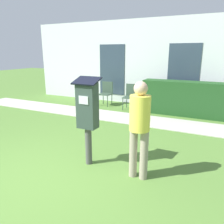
# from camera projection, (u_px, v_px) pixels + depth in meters

# --- Properties ---
(ground_plane) EXTENTS (40.00, 40.00, 0.00)m
(ground_plane) POSITION_uv_depth(u_px,v_px,m) (30.00, 183.00, 3.45)
(ground_plane) COLOR #517A33
(sidewalk) EXTENTS (12.00, 1.10, 0.02)m
(sidewalk) POSITION_uv_depth(u_px,v_px,m) (124.00, 118.00, 6.86)
(sidewalk) COLOR #B7B2A8
(sidewalk) RESTS_ON ground
(building_facade) EXTENTS (10.00, 0.26, 3.20)m
(building_facade) POSITION_uv_depth(u_px,v_px,m) (146.00, 63.00, 8.34)
(building_facade) COLOR silver
(building_facade) RESTS_ON ground
(parking_meter) EXTENTS (0.44, 0.31, 1.59)m
(parking_meter) POSITION_uv_depth(u_px,v_px,m) (87.00, 110.00, 3.79)
(parking_meter) COLOR #4C4C4C
(parking_meter) RESTS_ON ground
(person_standing) EXTENTS (0.32, 0.32, 1.58)m
(person_standing) POSITION_uv_depth(u_px,v_px,m) (140.00, 123.00, 3.37)
(person_standing) COLOR gray
(person_standing) RESTS_ON ground
(outdoor_chair_left) EXTENTS (0.44, 0.44, 0.90)m
(outdoor_chair_left) POSITION_uv_depth(u_px,v_px,m) (106.00, 91.00, 8.45)
(outdoor_chair_left) COLOR #334738
(outdoor_chair_left) RESTS_ON ground
(outdoor_chair_middle) EXTENTS (0.44, 0.44, 0.90)m
(outdoor_chair_middle) POSITION_uv_depth(u_px,v_px,m) (131.00, 94.00, 7.84)
(outdoor_chair_middle) COLOR #334738
(outdoor_chair_middle) RESTS_ON ground
(outdoor_chair_right) EXTENTS (0.44, 0.44, 0.90)m
(outdoor_chair_right) POSITION_uv_depth(u_px,v_px,m) (163.00, 95.00, 7.70)
(outdoor_chair_right) COLOR #334738
(outdoor_chair_right) RESTS_ON ground
(hedge_row) EXTENTS (2.65, 0.60, 1.10)m
(hedge_row) POSITION_uv_depth(u_px,v_px,m) (184.00, 98.00, 7.08)
(hedge_row) COLOR #1E471E
(hedge_row) RESTS_ON ground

